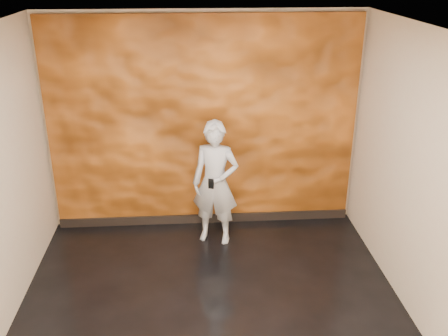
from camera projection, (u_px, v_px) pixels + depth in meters
room at (211, 191)px, 4.53m from camera, size 4.02×4.02×2.81m
feature_wall at (204, 125)px, 6.33m from camera, size 3.90×0.06×2.75m
baseboard at (205, 218)px, 6.81m from camera, size 3.90×0.04×0.12m
man at (215, 183)px, 6.12m from camera, size 0.66×0.53×1.58m
phone at (211, 184)px, 5.86m from camera, size 0.07×0.03×0.12m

